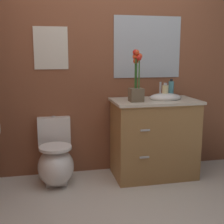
{
  "coord_description": "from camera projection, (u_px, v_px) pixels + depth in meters",
  "views": [
    {
      "loc": [
        -0.79,
        -1.94,
        1.38
      ],
      "look_at": [
        -0.12,
        1.13,
        0.77
      ],
      "focal_mm": 48.65,
      "sensor_mm": 36.0,
      "label": 1
    }
  ],
  "objects": [
    {
      "name": "wall_back",
      "position": [
        132.0,
        65.0,
        3.54
      ],
      "size": [
        4.24,
        0.05,
        2.5
      ],
      "primitive_type": "cube",
      "color": "brown",
      "rests_on": "ground_plane"
    },
    {
      "name": "flower_vase",
      "position": [
        136.0,
        83.0,
        3.17
      ],
      "size": [
        0.14,
        0.14,
        0.54
      ],
      "color": "brown",
      "rests_on": "vanity_cabinet"
    },
    {
      "name": "lotion_bottle",
      "position": [
        165.0,
        92.0,
        3.34
      ],
      "size": [
        0.07,
        0.07,
        0.18
      ],
      "color": "beige",
      "rests_on": "vanity_cabinet"
    },
    {
      "name": "toilet",
      "position": [
        56.0,
        161.0,
        3.25
      ],
      "size": [
        0.38,
        0.59,
        0.69
      ],
      "color": "white",
      "rests_on": "ground_plane"
    },
    {
      "name": "wall_poster",
      "position": [
        51.0,
        48.0,
        3.28
      ],
      "size": [
        0.37,
        0.01,
        0.46
      ],
      "primitive_type": "cube",
      "color": "silver"
    },
    {
      "name": "vanity_cabinet",
      "position": [
        154.0,
        137.0,
        3.41
      ],
      "size": [
        0.94,
        0.56,
        1.06
      ],
      "color": "#9E7242",
      "rests_on": "ground_plane"
    },
    {
      "name": "wall_mirror",
      "position": [
        147.0,
        47.0,
        3.51
      ],
      "size": [
        0.8,
        0.01,
        0.7
      ],
      "primitive_type": "cube",
      "color": "#B2BCC6"
    },
    {
      "name": "soap_bottle",
      "position": [
        171.0,
        90.0,
        3.4
      ],
      "size": [
        0.06,
        0.06,
        0.22
      ],
      "color": "teal",
      "rests_on": "vanity_cabinet"
    }
  ]
}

